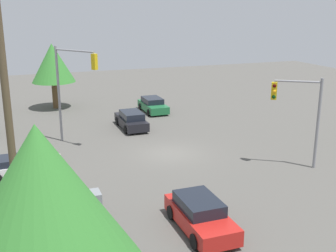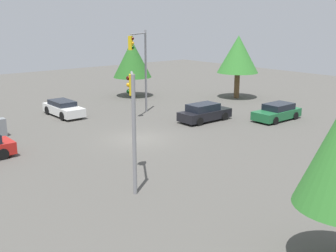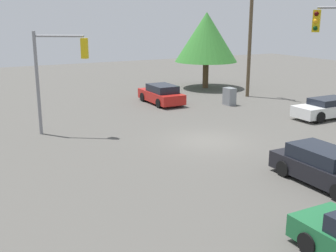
{
  "view_description": "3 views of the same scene",
  "coord_description": "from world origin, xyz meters",
  "px_view_note": "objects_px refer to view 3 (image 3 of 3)",
  "views": [
    {
      "loc": [
        -25.17,
        9.63,
        9.55
      ],
      "look_at": [
        0.44,
        0.03,
        1.83
      ],
      "focal_mm": 45.0,
      "sensor_mm": 36.0,
      "label": 1
    },
    {
      "loc": [
        -15.99,
        -22.33,
        7.94
      ],
      "look_at": [
        0.45,
        -2.56,
        1.33
      ],
      "focal_mm": 45.0,
      "sensor_mm": 36.0,
      "label": 2
    },
    {
      "loc": [
        17.63,
        -11.76,
        6.31
      ],
      "look_at": [
        0.57,
        -2.64,
        1.27
      ],
      "focal_mm": 45.0,
      "sensor_mm": 36.0,
      "label": 3
    }
  ],
  "objects_px": {
    "sedan_dark": "(324,167)",
    "electrical_cabinet": "(229,96)",
    "sedan_white": "(327,108)",
    "traffic_signal_cross": "(57,66)",
    "sedan_red": "(161,94)"
  },
  "relations": [
    {
      "from": "traffic_signal_cross",
      "to": "sedan_white",
      "type": "bearing_deg",
      "value": 19.23
    },
    {
      "from": "electrical_cabinet",
      "to": "sedan_red",
      "type": "bearing_deg",
      "value": -123.68
    },
    {
      "from": "sedan_white",
      "to": "traffic_signal_cross",
      "type": "distance_m",
      "value": 16.82
    },
    {
      "from": "sedan_dark",
      "to": "electrical_cabinet",
      "type": "relative_size",
      "value": 3.52
    },
    {
      "from": "sedan_red",
      "to": "electrical_cabinet",
      "type": "relative_size",
      "value": 3.47
    },
    {
      "from": "sedan_dark",
      "to": "sedan_white",
      "type": "xyz_separation_m",
      "value": [
        -7.75,
        8.82,
        -0.04
      ]
    },
    {
      "from": "sedan_dark",
      "to": "sedan_white",
      "type": "relative_size",
      "value": 0.98
    },
    {
      "from": "sedan_red",
      "to": "sedan_dark",
      "type": "bearing_deg",
      "value": -95.38
    },
    {
      "from": "traffic_signal_cross",
      "to": "electrical_cabinet",
      "type": "xyz_separation_m",
      "value": [
        -2.18,
        12.95,
        -3.16
      ]
    },
    {
      "from": "sedan_white",
      "to": "electrical_cabinet",
      "type": "bearing_deg",
      "value": 25.81
    },
    {
      "from": "sedan_dark",
      "to": "electrical_cabinet",
      "type": "distance_m",
      "value": 15.19
    },
    {
      "from": "electrical_cabinet",
      "to": "traffic_signal_cross",
      "type": "bearing_deg",
      "value": -80.43
    },
    {
      "from": "traffic_signal_cross",
      "to": "electrical_cabinet",
      "type": "bearing_deg",
      "value": 43.23
    },
    {
      "from": "sedan_white",
      "to": "traffic_signal_cross",
      "type": "bearing_deg",
      "value": 75.57
    },
    {
      "from": "sedan_white",
      "to": "electrical_cabinet",
      "type": "relative_size",
      "value": 3.6
    }
  ]
}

